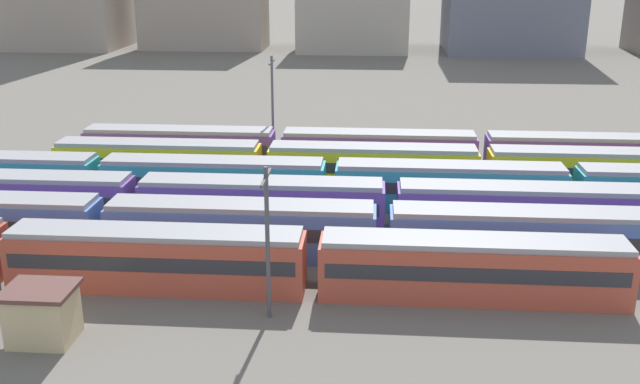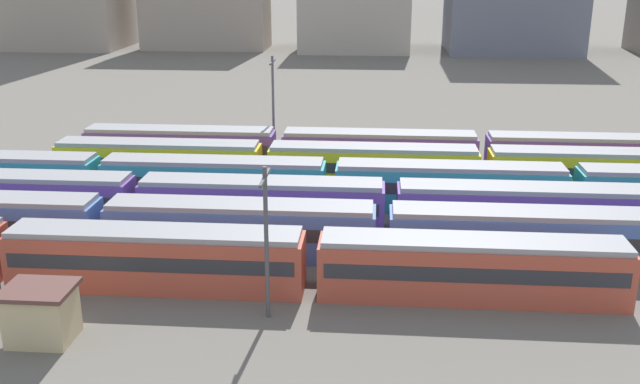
% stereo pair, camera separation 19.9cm
% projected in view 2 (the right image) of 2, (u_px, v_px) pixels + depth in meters
% --- Properties ---
extents(ground_plane, '(600.00, 600.00, 0.00)m').
position_uv_depth(ground_plane, '(121.00, 211.00, 56.95)').
color(ground_plane, '#666059').
extents(train_track_0, '(55.80, 3.06, 3.75)m').
position_uv_depth(train_track_0, '(156.00, 258.00, 43.53)').
color(train_track_0, '#BC4C38').
rests_on(train_track_0, ground_plane).
extents(train_track_1, '(93.60, 3.06, 3.75)m').
position_uv_depth(train_track_1, '(528.00, 237.00, 46.70)').
color(train_track_1, '#4C70BC').
rests_on(train_track_1, ground_plane).
extents(train_track_2, '(74.70, 3.06, 3.75)m').
position_uv_depth(train_track_2, '(391.00, 207.00, 52.29)').
color(train_track_2, '#6B429E').
rests_on(train_track_2, ground_plane).
extents(train_track_3, '(93.60, 3.06, 3.75)m').
position_uv_depth(train_track_3, '(449.00, 186.00, 56.85)').
color(train_track_3, teal).
rests_on(train_track_3, ground_plane).
extents(train_track_4, '(93.60, 3.06, 3.75)m').
position_uv_depth(train_track_4, '(596.00, 171.00, 60.81)').
color(train_track_4, yellow).
rests_on(train_track_4, ground_plane).
extents(catenary_pole_0, '(0.24, 3.20, 8.80)m').
position_uv_depth(catenary_pole_0, '(266.00, 235.00, 38.91)').
color(catenary_pole_0, '#4C4C51').
rests_on(catenary_pole_0, ground_plane).
extents(catenary_pole_1, '(0.24, 3.20, 10.18)m').
position_uv_depth(catenary_pole_1, '(273.00, 103.00, 69.82)').
color(catenary_pole_1, '#4C4C51').
rests_on(catenary_pole_1, ground_plane).
extents(signal_hut, '(3.60, 3.00, 3.04)m').
position_uv_depth(signal_hut, '(41.00, 313.00, 37.58)').
color(signal_hut, '#C6B284').
rests_on(signal_hut, ground_plane).
extents(distant_building_2, '(22.56, 19.61, 19.50)m').
position_uv_depth(distant_building_2, '(355.00, 2.00, 149.59)').
color(distant_building_2, '#B2A899').
rests_on(distant_building_2, ground_plane).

